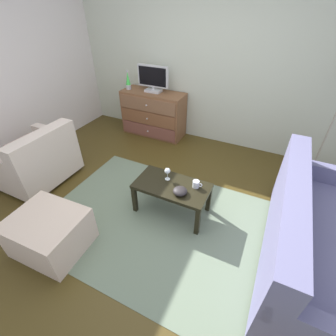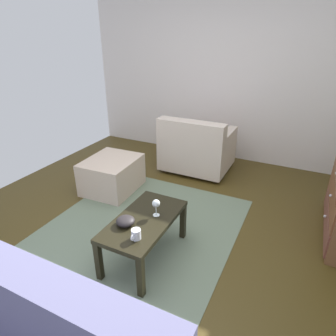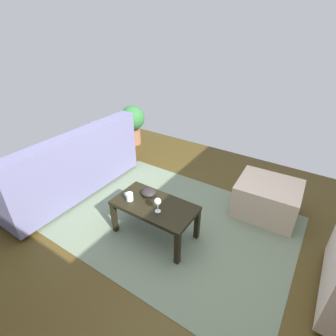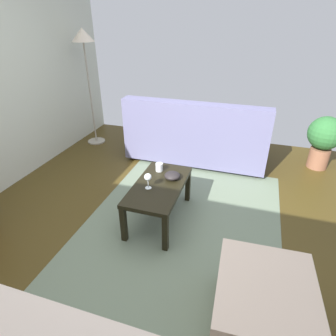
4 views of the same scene
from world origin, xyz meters
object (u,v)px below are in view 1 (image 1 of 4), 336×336
(lava_lamp, at_px, (128,81))
(tv, at_px, (153,79))
(coffee_table, at_px, (172,189))
(bowl_decorative, at_px, (180,191))
(ottoman, at_px, (50,233))
(couch_large, at_px, (309,238))
(armchair, at_px, (37,160))
(wine_glass, at_px, (167,171))
(mug, at_px, (196,184))
(dresser, at_px, (154,114))

(lava_lamp, bearing_deg, tv, 8.17)
(tv, xyz_separation_m, coffee_table, (1.18, -1.73, -0.68))
(bowl_decorative, relative_size, ottoman, 0.22)
(bowl_decorative, height_order, ottoman, bowl_decorative)
(lava_lamp, distance_m, couch_large, 3.59)
(armchair, bearing_deg, wine_glass, 10.18)
(tv, xyz_separation_m, mug, (1.44, -1.65, -0.58))
(dresser, distance_m, wine_glass, 1.97)
(ottoman, bearing_deg, bowl_decorative, 41.36)
(couch_large, relative_size, ottoman, 2.74)
(dresser, relative_size, coffee_table, 1.32)
(coffee_table, relative_size, mug, 7.58)
(tv, height_order, wine_glass, tv)
(dresser, height_order, bowl_decorative, dresser)
(tv, height_order, lava_lamp, tv)
(coffee_table, bearing_deg, dresser, 124.61)
(tv, relative_size, lava_lamp, 1.71)
(coffee_table, height_order, couch_large, couch_large)
(mug, xyz_separation_m, armchair, (-2.21, -0.34, -0.12))
(coffee_table, relative_size, couch_large, 0.45)
(mug, bearing_deg, dresser, 131.57)
(dresser, bearing_deg, lava_lamp, -174.72)
(dresser, height_order, wine_glass, dresser)
(dresser, relative_size, mug, 10.01)
(coffee_table, relative_size, ottoman, 1.23)
(mug, xyz_separation_m, couch_large, (1.18, -0.14, -0.11))
(dresser, xyz_separation_m, ottoman, (0.27, -2.72, -0.19))
(coffee_table, relative_size, wine_glass, 5.50)
(tv, height_order, mug, tv)
(wine_glass, xyz_separation_m, couch_large, (1.54, -0.13, -0.18))
(lava_lamp, relative_size, armchair, 0.35)
(lava_lamp, height_order, bowl_decorative, lava_lamp)
(couch_large, bearing_deg, bowl_decorative, -178.54)
(lava_lamp, bearing_deg, dresser, 5.28)
(mug, relative_size, couch_large, 0.06)
(bowl_decorative, relative_size, armchair, 0.17)
(coffee_table, xyz_separation_m, armchair, (-1.94, -0.26, -0.02))
(ottoman, bearing_deg, tv, 95.64)
(lava_lamp, relative_size, couch_large, 0.17)
(wine_glass, bearing_deg, couch_large, -4.93)
(dresser, xyz_separation_m, mug, (1.44, -1.62, 0.05))
(lava_lamp, xyz_separation_m, mug, (1.91, -1.58, -0.49))
(lava_lamp, distance_m, wine_glass, 2.26)
(dresser, height_order, tv, tv)
(mug, xyz_separation_m, bowl_decorative, (-0.12, -0.18, -0.01))
(tv, distance_m, mug, 2.26)
(lava_lamp, relative_size, wine_glass, 2.10)
(coffee_table, xyz_separation_m, mug, (0.26, 0.08, 0.10))
(tv, distance_m, coffee_table, 2.20)
(tv, bearing_deg, mug, -48.85)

